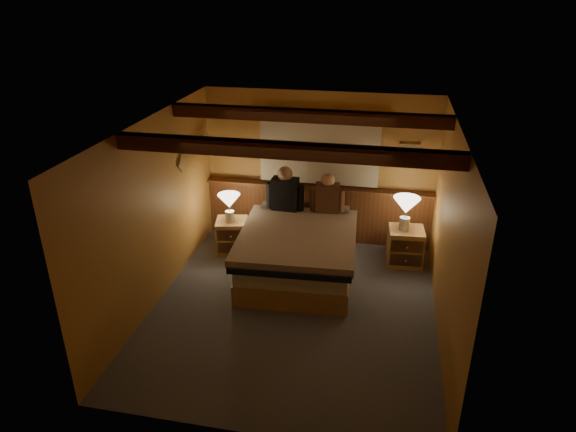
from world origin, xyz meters
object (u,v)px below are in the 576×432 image
(bed, at_px, (298,251))
(person_left, at_px, (285,192))
(lamp_left, at_px, (229,203))
(person_right, at_px, (327,196))
(nightstand_left, at_px, (232,236))
(nightstand_right, at_px, (405,246))
(lamp_right, at_px, (406,207))
(duffel_bag, at_px, (241,236))

(bed, height_order, person_left, person_left)
(bed, distance_m, lamp_left, 1.32)
(bed, distance_m, person_right, 0.98)
(lamp_left, bearing_deg, bed, -21.36)
(nightstand_left, height_order, nightstand_right, nightstand_right)
(person_left, bearing_deg, nightstand_left, -163.30)
(nightstand_left, height_order, person_right, person_right)
(bed, height_order, lamp_right, lamp_right)
(lamp_left, bearing_deg, nightstand_left, 68.49)
(lamp_right, bearing_deg, person_left, 177.29)
(bed, bearing_deg, duffel_bag, 143.62)
(bed, xyz_separation_m, person_right, (0.30, 0.73, 0.58))
(lamp_left, height_order, person_right, person_right)
(bed, height_order, lamp_left, lamp_left)
(nightstand_left, bearing_deg, lamp_right, -9.28)
(nightstand_right, distance_m, lamp_right, 0.63)
(person_left, bearing_deg, nightstand_right, -0.33)
(bed, relative_size, duffel_bag, 3.60)
(nightstand_left, bearing_deg, person_right, -2.15)
(lamp_left, bearing_deg, nightstand_right, 3.58)
(bed, bearing_deg, lamp_left, 155.55)
(bed, height_order, duffel_bag, bed)
(nightstand_right, height_order, lamp_right, lamp_right)
(nightstand_right, relative_size, person_left, 0.79)
(person_left, bearing_deg, bed, -62.03)
(person_left, relative_size, person_right, 1.12)
(lamp_left, height_order, person_left, person_left)
(lamp_left, distance_m, duffel_bag, 0.72)
(nightstand_left, xyz_separation_m, duffel_bag, (0.08, 0.21, -0.10))
(nightstand_left, distance_m, lamp_right, 2.68)
(nightstand_right, relative_size, duffel_bag, 0.94)
(nightstand_left, height_order, person_left, person_left)
(nightstand_right, distance_m, person_right, 1.38)
(nightstand_right, distance_m, duffel_bag, 2.56)
(nightstand_left, height_order, lamp_right, lamp_right)
(lamp_left, xyz_separation_m, duffel_bag, (0.10, 0.24, -0.67))
(person_right, bearing_deg, person_left, 178.59)
(nightstand_right, distance_m, lamp_left, 2.71)
(duffel_bag, bearing_deg, lamp_right, -17.63)
(lamp_right, distance_m, duffel_bag, 2.62)
(person_left, xyz_separation_m, person_right, (0.64, 0.04, -0.03))
(person_left, bearing_deg, duffel_bag, -177.81)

